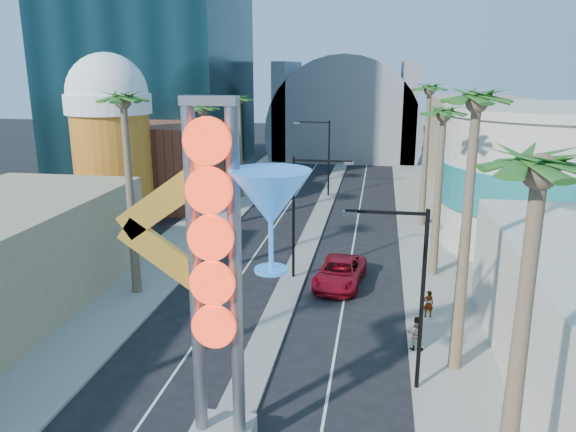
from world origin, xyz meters
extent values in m
cube|color=gray|center=(-9.50, 35.00, 0.07)|extent=(5.00, 100.00, 0.15)
cube|color=gray|center=(9.50, 35.00, 0.07)|extent=(5.00, 100.00, 0.15)
cube|color=gray|center=(0.00, 38.00, 0.07)|extent=(1.60, 84.00, 0.15)
cube|color=brown|center=(-16.00, 38.00, 4.00)|extent=(10.00, 10.00, 8.00)
cube|color=#958660|center=(16.00, 48.00, 5.00)|extent=(10.00, 20.00, 10.00)
cylinder|color=#C5811A|center=(-17.00, 30.00, 5.00)|extent=(6.40, 6.40, 10.00)
cylinder|color=white|center=(-17.00, 30.00, 10.40)|extent=(7.00, 7.00, 1.60)
sphere|color=white|center=(-17.00, 30.00, 11.20)|extent=(6.60, 6.60, 6.60)
cylinder|color=#B5AC99|center=(18.00, 30.00, 5.00)|extent=(16.00, 16.00, 10.00)
cylinder|color=teal|center=(18.00, 30.00, 5.00)|extent=(16.60, 16.60, 3.00)
cylinder|color=#B5AC99|center=(18.00, 30.00, 10.30)|extent=(16.60, 16.60, 0.60)
cylinder|color=slate|center=(0.00, 72.00, 4.00)|extent=(22.00, 16.00, 22.00)
cube|color=slate|center=(-9.00, 72.00, 7.00)|extent=(2.00, 16.00, 14.00)
cube|color=slate|center=(9.00, 72.00, 7.00)|extent=(2.00, 16.00, 14.00)
cylinder|color=slate|center=(-0.70, 3.00, 6.50)|extent=(0.44, 0.44, 12.00)
cylinder|color=slate|center=(0.70, 3.00, 6.50)|extent=(0.44, 0.44, 12.00)
cube|color=slate|center=(0.00, 3.00, 12.40)|extent=(1.80, 0.50, 0.30)
cylinder|color=red|center=(0.00, 2.65, 11.20)|extent=(1.50, 0.25, 1.50)
cylinder|color=red|center=(0.00, 2.65, 9.65)|extent=(1.50, 0.25, 1.50)
cylinder|color=red|center=(0.00, 2.65, 8.10)|extent=(1.50, 0.25, 1.50)
cylinder|color=red|center=(0.00, 2.65, 6.55)|extent=(1.50, 0.25, 1.50)
cylinder|color=red|center=(0.00, 2.65, 5.00)|extent=(1.50, 0.25, 1.50)
cube|color=gold|center=(-1.60, 3.00, 9.20)|extent=(3.47, 0.25, 2.80)
cube|color=gold|center=(-1.60, 3.00, 7.20)|extent=(3.47, 0.25, 2.80)
cone|color=blue|center=(1.90, 3.00, 9.40)|extent=(2.60, 2.60, 1.80)
cylinder|color=blue|center=(1.90, 3.00, 7.80)|extent=(0.16, 0.16, 1.60)
cylinder|color=blue|center=(1.90, 3.00, 7.00)|extent=(1.10, 1.10, 0.12)
cylinder|color=black|center=(0.00, 20.00, 4.00)|extent=(0.18, 0.18, 8.00)
cube|color=black|center=(1.80, 20.00, 7.80)|extent=(3.60, 0.12, 0.12)
cube|color=slate|center=(3.40, 20.00, 7.70)|extent=(0.60, 0.25, 0.18)
cylinder|color=black|center=(0.00, 44.00, 4.00)|extent=(0.18, 0.18, 8.00)
cube|color=black|center=(-1.80, 44.00, 7.80)|extent=(3.60, 0.12, 0.12)
cube|color=slate|center=(-3.40, 44.00, 7.70)|extent=(0.60, 0.25, 0.18)
cylinder|color=black|center=(7.20, 8.00, 4.00)|extent=(0.18, 0.18, 8.00)
cube|color=black|center=(5.58, 8.00, 7.80)|extent=(3.24, 0.12, 0.12)
cube|color=slate|center=(4.14, 8.00, 7.70)|extent=(0.60, 0.25, 0.18)
cylinder|color=brown|center=(-9.00, 16.00, 5.75)|extent=(0.40, 0.40, 11.50)
sphere|color=#25501A|center=(-9.00, 16.00, 11.50)|extent=(2.40, 2.40, 2.40)
cylinder|color=brown|center=(-9.00, 30.00, 5.00)|extent=(0.40, 0.40, 10.00)
sphere|color=#25501A|center=(-9.00, 30.00, 10.00)|extent=(2.40, 2.40, 2.40)
cylinder|color=brown|center=(-9.00, 42.00, 5.00)|extent=(0.40, 0.40, 10.00)
sphere|color=#25501A|center=(-9.00, 42.00, 10.00)|extent=(2.40, 2.40, 2.40)
cylinder|color=brown|center=(9.00, 0.00, 5.50)|extent=(0.40, 0.40, 11.00)
sphere|color=#25501A|center=(9.00, 0.00, 11.00)|extent=(2.40, 2.40, 2.40)
cylinder|color=brown|center=(9.00, 10.00, 6.00)|extent=(0.40, 0.40, 12.00)
sphere|color=#25501A|center=(9.00, 10.00, 12.00)|extent=(2.40, 2.40, 2.40)
cylinder|color=brown|center=(9.00, 22.00, 5.25)|extent=(0.40, 0.40, 10.50)
sphere|color=#25501A|center=(9.00, 22.00, 10.50)|extent=(2.40, 2.40, 2.40)
cylinder|color=brown|center=(9.00, 34.00, 5.75)|extent=(0.40, 0.40, 11.50)
sphere|color=#25501A|center=(9.00, 34.00, 11.50)|extent=(2.40, 2.40, 2.40)
imported|color=maroon|center=(3.06, 19.43, 0.82)|extent=(3.36, 6.16, 1.64)
imported|color=gray|center=(8.18, 15.17, 0.92)|extent=(0.61, 0.45, 1.54)
imported|color=gray|center=(7.30, 11.36, 1.00)|extent=(0.83, 0.65, 1.70)
camera|label=1|loc=(5.24, -13.86, 13.43)|focal=35.00mm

